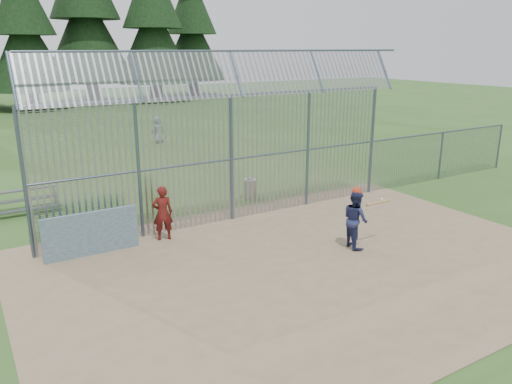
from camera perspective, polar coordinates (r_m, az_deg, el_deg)
ground at (r=13.53m, az=4.43°, el=-7.33°), size 120.00×120.00×0.00m
dirt_infield at (r=13.16m, az=5.71°, el=-8.02°), size 14.00×10.00×0.02m
dugout_wall at (r=14.05m, az=-18.31°, el=-4.51°), size 2.50×0.12×1.20m
batter at (r=14.05m, az=11.29°, el=-3.07°), size 0.75×0.89×1.62m
onlooker at (r=14.56m, az=-10.63°, el=-2.38°), size 0.65×0.50×1.60m
bg_kid_standing at (r=29.79m, az=-11.11°, el=7.00°), size 0.86×0.67×1.55m
bg_kid_seated at (r=29.85m, az=-11.40°, el=6.47°), size 0.63×0.41×1.00m
batting_gear at (r=13.92m, az=12.00°, el=-0.24°), size 1.25×0.32×0.56m
trash_can at (r=18.34m, az=-0.70°, el=0.35°), size 0.56×0.56×0.82m
bleacher at (r=18.53m, az=-26.11°, el=-1.09°), size 3.00×0.95×0.72m
backstop_fence at (r=16.54m, az=2.80°, el=5.63°), size 20.09×0.81×5.30m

